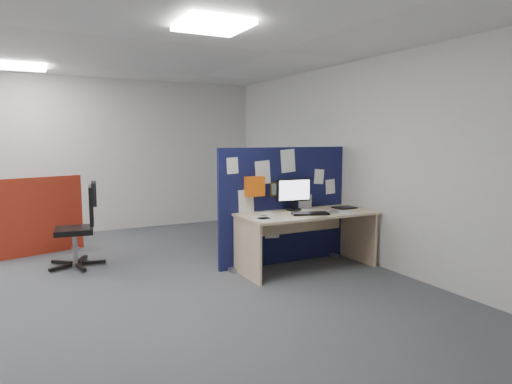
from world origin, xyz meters
name	(u,v)px	position (x,y,z in m)	size (l,w,h in m)	color
wall_right	(357,161)	(4.50, 0.00, 1.35)	(0.02, 7.00, 2.70)	silver
ceiling_lights	(6,42)	(0.33, 0.67, 2.67)	(4.10, 4.10, 0.04)	white
navy_divider	(282,205)	(3.46, 0.24, 0.78)	(1.87, 0.30, 1.55)	#12103C
main_desk	(305,225)	(3.58, -0.12, 0.56)	(1.74, 0.77, 0.73)	#D5AA89
monitor_main	(294,193)	(3.53, 0.06, 0.96)	(0.47, 0.20, 0.41)	black
keyboard	(310,213)	(3.54, -0.30, 0.74)	(0.45, 0.18, 0.03)	black
mouse	(334,212)	(3.87, -0.34, 0.74)	(0.10, 0.06, 0.03)	gray
paper_tray	(344,208)	(4.23, -0.09, 0.74)	(0.28, 0.22, 0.01)	black
red_divider	(30,218)	(0.46, 2.16, 0.54)	(1.44, 0.46, 1.11)	maroon
office_chair	(83,220)	(1.07, 1.27, 0.61)	(0.71, 0.71, 1.08)	black
desk_papers	(289,214)	(3.32, -0.16, 0.73)	(1.37, 0.87, 0.00)	white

